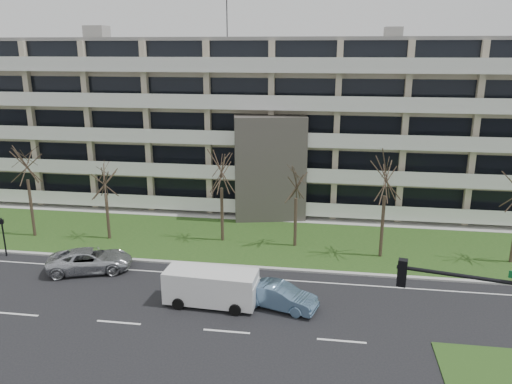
% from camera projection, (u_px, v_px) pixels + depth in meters
% --- Properties ---
extents(ground, '(160.00, 160.00, 0.00)m').
position_uv_depth(ground, '(227.00, 331.00, 26.32)').
color(ground, black).
rests_on(ground, ground).
extents(grass_verge, '(90.00, 10.00, 0.06)m').
position_uv_depth(grass_verge, '(261.00, 241.00, 38.66)').
color(grass_verge, '#1C4316').
rests_on(grass_verge, ground).
extents(curb, '(90.00, 0.35, 0.12)m').
position_uv_depth(curb, '(251.00, 267.00, 33.90)').
color(curb, '#B2B2AD').
rests_on(curb, ground).
extents(sidewalk, '(90.00, 2.00, 0.08)m').
position_uv_depth(sidewalk, '(270.00, 218.00, 43.88)').
color(sidewalk, '#B2B2AD').
rests_on(sidewalk, ground).
extents(lane_edge_line, '(90.00, 0.12, 0.01)m').
position_uv_depth(lane_edge_line, '(247.00, 278.00, 32.49)').
color(lane_edge_line, white).
rests_on(lane_edge_line, ground).
extents(apartment_building, '(60.50, 15.10, 18.75)m').
position_uv_depth(apartment_building, '(279.00, 121.00, 48.26)').
color(apartment_building, '#BAAE91').
rests_on(apartment_building, ground).
extents(silver_pickup, '(5.96, 4.10, 1.51)m').
position_uv_depth(silver_pickup, '(90.00, 260.00, 33.31)').
color(silver_pickup, '#B4B6BC').
rests_on(silver_pickup, ground).
extents(blue_sedan, '(4.62, 2.69, 1.44)m').
position_uv_depth(blue_sedan, '(280.00, 296.00, 28.56)').
color(blue_sedan, '#678EB3').
rests_on(blue_sedan, ground).
extents(white_van, '(5.44, 2.43, 2.07)m').
position_uv_depth(white_van, '(212.00, 285.00, 28.82)').
color(white_van, white).
rests_on(white_van, ground).
extents(traffic_signal, '(5.74, 1.50, 6.76)m').
position_uv_depth(traffic_signal, '(497.00, 329.00, 18.48)').
color(traffic_signal, black).
rests_on(traffic_signal, ground).
extents(pedestrian_signal, '(0.33, 0.30, 2.89)m').
position_uv_depth(pedestrian_signal, '(3.00, 232.00, 35.41)').
color(pedestrian_signal, black).
rests_on(pedestrian_signal, ground).
extents(tree_1, '(4.14, 4.14, 8.28)m').
position_uv_depth(tree_1, '(25.00, 157.00, 37.92)').
color(tree_1, '#382B21').
rests_on(tree_1, ground).
extents(tree_2, '(3.27, 3.27, 6.54)m').
position_uv_depth(tree_2, '(104.00, 176.00, 37.70)').
color(tree_2, '#382B21').
rests_on(tree_2, ground).
extents(tree_3, '(3.80, 3.80, 7.61)m').
position_uv_depth(tree_3, '(221.00, 167.00, 37.10)').
color(tree_3, '#382B21').
rests_on(tree_3, ground).
extents(tree_4, '(3.38, 3.38, 6.76)m').
position_uv_depth(tree_4, '(296.00, 179.00, 36.22)').
color(tree_4, '#382B21').
rests_on(tree_4, ground).
extents(tree_5, '(4.07, 4.07, 8.14)m').
position_uv_depth(tree_5, '(386.00, 171.00, 34.01)').
color(tree_5, '#382B21').
rests_on(tree_5, ground).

